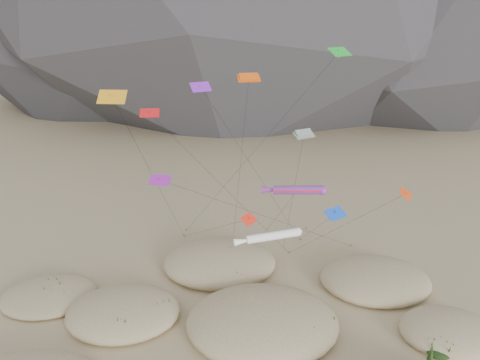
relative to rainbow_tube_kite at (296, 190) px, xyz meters
name	(u,v)px	position (x,y,z in m)	size (l,w,h in m)	color
dunes	(231,334)	(-7.13, -9.69, -10.77)	(50.40, 38.41, 3.79)	#CCB789
dune_grass	(236,334)	(-6.60, -9.87, -10.64)	(40.33, 28.78, 1.48)	black
kite_stakes	(259,240)	(-3.03, 10.39, -11.32)	(22.53, 7.08, 0.30)	#3F2D1E
rainbow_tube_kite	(296,190)	(0.00, 0.00, 0.00)	(7.62, 8.97, 12.26)	#FF1A36
white_tube_kite	(270,237)	(-3.20, -5.26, -2.81)	(8.73, 14.12, 9.35)	white
orange_parafoil	(249,81)	(-5.06, 0.85, 11.45)	(2.69, 11.06, 23.69)	#D94D0B
multi_parafoil	(304,136)	(0.48, -0.64, 6.16)	(2.40, 10.47, 18.27)	#EF5919
delta_kites	(248,146)	(-5.22, -3.15, 5.81)	(29.76, 22.95, 25.99)	blue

